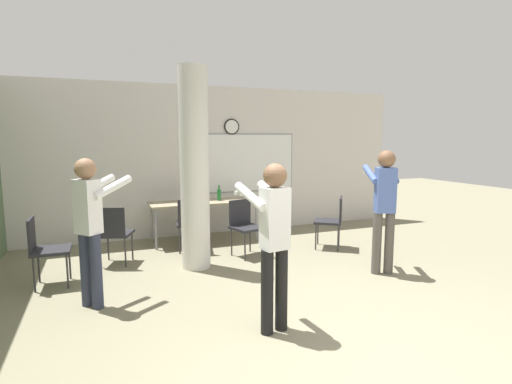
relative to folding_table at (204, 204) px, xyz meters
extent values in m
plane|color=gray|center=(0.27, -4.44, -0.68)|extent=(24.00, 24.00, 0.00)
cube|color=silver|center=(0.27, 0.62, 0.72)|extent=(8.00, 0.12, 2.80)
cylinder|color=black|center=(0.70, 0.54, 1.37)|extent=(0.30, 0.03, 0.30)
cylinder|color=white|center=(0.70, 0.53, 1.37)|extent=(0.26, 0.01, 0.25)
cube|color=#99999E|center=(1.03, 0.55, 0.67)|extent=(1.96, 0.01, 1.16)
cube|color=white|center=(1.03, 0.55, 0.67)|extent=(1.90, 0.02, 1.10)
cylinder|color=silver|center=(-0.48, -1.38, 0.72)|extent=(0.40, 0.40, 2.80)
cube|color=tan|center=(0.00, 0.00, 0.03)|extent=(1.90, 0.67, 0.03)
cylinder|color=gray|center=(-0.89, -0.27, -0.33)|extent=(0.04, 0.04, 0.69)
cylinder|color=gray|center=(0.89, -0.27, -0.33)|extent=(0.04, 0.04, 0.69)
cylinder|color=gray|center=(-0.89, 0.27, -0.33)|extent=(0.04, 0.04, 0.69)
cylinder|color=gray|center=(0.89, 0.27, -0.33)|extent=(0.04, 0.04, 0.69)
cylinder|color=#1E6B2D|center=(0.28, -0.02, 0.14)|extent=(0.07, 0.07, 0.20)
cylinder|color=#1E6B2D|center=(0.28, -0.02, 0.28)|extent=(0.03, 0.03, 0.08)
cylinder|color=gray|center=(-0.29, -0.51, -0.51)|extent=(0.27, 0.27, 0.32)
cube|color=#232328|center=(-0.36, -0.51, -0.23)|extent=(0.52, 0.52, 0.04)
cube|color=#232328|center=(-0.40, -0.71, -0.01)|extent=(0.39, 0.11, 0.40)
cylinder|color=#333333|center=(-0.15, -0.37, -0.46)|extent=(0.02, 0.02, 0.43)
cylinder|color=#333333|center=(-0.50, -0.30, -0.46)|extent=(0.02, 0.02, 0.43)
cylinder|color=#333333|center=(-0.22, -0.72, -0.46)|extent=(0.02, 0.02, 0.43)
cylinder|color=#333333|center=(-0.57, -0.65, -0.46)|extent=(0.02, 0.02, 0.43)
cube|color=#232328|center=(-2.31, -1.44, -0.23)|extent=(0.45, 0.45, 0.04)
cube|color=#232328|center=(-2.51, -1.44, -0.01)|extent=(0.04, 0.40, 0.40)
cylinder|color=#333333|center=(-2.13, -1.63, -0.46)|extent=(0.02, 0.02, 0.43)
cylinder|color=#333333|center=(-2.12, -1.27, -0.46)|extent=(0.02, 0.02, 0.43)
cylinder|color=#333333|center=(-2.49, -1.62, -0.46)|extent=(0.02, 0.02, 0.43)
cylinder|color=#333333|center=(-2.48, -1.26, -0.46)|extent=(0.02, 0.02, 0.43)
cube|color=#232328|center=(1.81, -1.20, -0.23)|extent=(0.61, 0.61, 0.04)
cube|color=#232328|center=(1.98, -1.32, -0.01)|extent=(0.26, 0.34, 0.40)
cylinder|color=#333333|center=(1.77, -0.94, -0.46)|extent=(0.02, 0.02, 0.43)
cylinder|color=#333333|center=(1.56, -1.24, -0.46)|extent=(0.02, 0.02, 0.43)
cylinder|color=#333333|center=(2.06, -1.15, -0.46)|extent=(0.02, 0.02, 0.43)
cylinder|color=#333333|center=(1.85, -1.45, -0.46)|extent=(0.02, 0.02, 0.43)
cube|color=#232328|center=(-1.53, -0.80, -0.23)|extent=(0.56, 0.56, 0.04)
cube|color=#232328|center=(-1.60, -1.00, -0.01)|extent=(0.38, 0.16, 0.40)
cylinder|color=#333333|center=(-1.30, -0.69, -0.46)|extent=(0.02, 0.02, 0.43)
cylinder|color=#333333|center=(-1.64, -0.57, -0.46)|extent=(0.02, 0.02, 0.43)
cylinder|color=#333333|center=(-1.42, -1.03, -0.46)|extent=(0.02, 0.02, 0.43)
cylinder|color=#333333|center=(-1.76, -0.91, -0.46)|extent=(0.02, 0.02, 0.43)
cube|color=#232328|center=(0.39, -1.16, -0.23)|extent=(0.54, 0.54, 0.04)
cube|color=#232328|center=(0.34, -0.96, -0.01)|extent=(0.39, 0.14, 0.40)
cylinder|color=#333333|center=(0.27, -1.38, -0.46)|extent=(0.02, 0.02, 0.43)
cylinder|color=#333333|center=(0.61, -1.28, -0.46)|extent=(0.02, 0.02, 0.43)
cylinder|color=#333333|center=(0.17, -1.03, -0.46)|extent=(0.02, 0.02, 0.43)
cylinder|color=#333333|center=(0.52, -0.94, -0.46)|extent=(0.02, 0.02, 0.43)
cylinder|color=black|center=(-0.15, -3.54, -0.27)|extent=(0.12, 0.12, 0.81)
cylinder|color=black|center=(-0.31, -3.57, -0.27)|extent=(0.12, 0.12, 0.81)
cube|color=white|center=(-0.23, -3.56, 0.42)|extent=(0.26, 0.22, 0.57)
sphere|color=brown|center=(-0.23, -3.56, 0.82)|extent=(0.22, 0.22, 0.22)
cylinder|color=white|center=(-0.14, -3.31, 0.61)|extent=(0.16, 0.52, 0.23)
cylinder|color=white|center=(-0.39, -3.35, 0.61)|extent=(0.16, 0.52, 0.23)
cube|color=white|center=(-0.43, -3.12, 0.61)|extent=(0.06, 0.13, 0.04)
cylinder|color=#2D3347|center=(-1.79, -2.37, -0.27)|extent=(0.12, 0.12, 0.82)
cylinder|color=#2D3347|center=(-1.90, -2.25, -0.27)|extent=(0.12, 0.12, 0.82)
cube|color=white|center=(-1.84, -2.31, 0.43)|extent=(0.30, 0.30, 0.58)
sphere|color=#997051|center=(-1.84, -2.31, 0.84)|extent=(0.22, 0.22, 0.22)
cylinder|color=white|center=(-1.58, -2.26, 0.62)|extent=(0.45, 0.40, 0.23)
cylinder|color=white|center=(-1.75, -2.06, 0.62)|extent=(0.45, 0.40, 0.23)
cylinder|color=#514C47|center=(1.89, -2.62, -0.25)|extent=(0.12, 0.12, 0.84)
cylinder|color=#514C47|center=(1.74, -2.56, -0.25)|extent=(0.12, 0.12, 0.84)
cube|color=#4C66AD|center=(1.81, -2.59, 0.47)|extent=(0.30, 0.27, 0.60)
sphere|color=brown|center=(1.81, -2.59, 0.88)|extent=(0.23, 0.23, 0.23)
cylinder|color=#4C66AD|center=(2.03, -2.41, 0.66)|extent=(0.27, 0.53, 0.24)
cylinder|color=#4C66AD|center=(1.77, -2.31, 0.66)|extent=(0.27, 0.53, 0.24)
cube|color=white|center=(1.86, -2.09, 0.67)|extent=(0.08, 0.13, 0.04)
camera|label=1|loc=(-1.71, -6.83, 1.15)|focal=28.00mm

